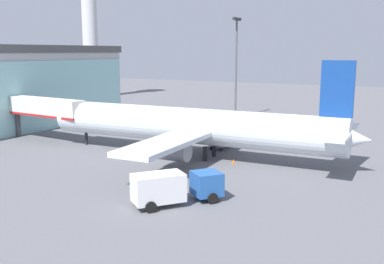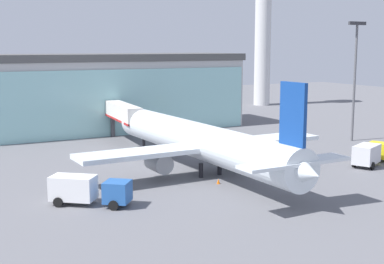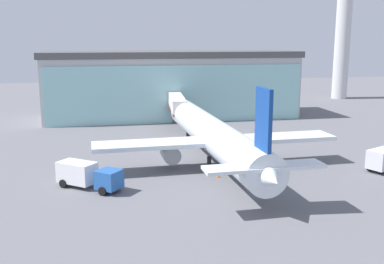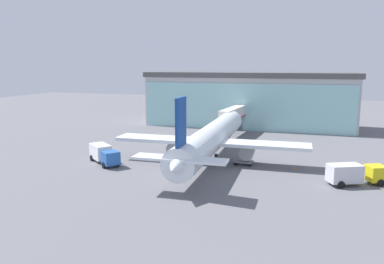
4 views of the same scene
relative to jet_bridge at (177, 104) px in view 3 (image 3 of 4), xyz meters
name	(u,v)px [view 3 (image 3 of 4)]	position (x,y,z in m)	size (l,w,h in m)	color
ground	(223,174)	(1.08, -27.17, -4.46)	(240.00, 240.00, 0.00)	slate
terminal_building	(172,84)	(1.08, 12.87, 2.05)	(49.59, 15.00, 13.02)	#B5B5B5
jet_bridge	(177,104)	(0.00, 0.00, 0.00)	(3.49, 14.67, 5.84)	silver
control_tower	(344,20)	(48.56, 32.67, 15.56)	(7.12, 7.12, 33.56)	silver
airplane	(214,136)	(1.05, -22.76, -0.89)	(29.91, 39.42, 11.22)	white
catering_truck	(87,175)	(-14.18, -29.31, -3.00)	(7.08, 6.27, 2.65)	#2659A5
baggage_cart	(257,160)	(6.35, -23.98, -3.96)	(2.88, 1.75, 1.50)	gray
safety_cone_nose	(218,175)	(0.19, -28.33, -4.19)	(0.36, 0.36, 0.55)	orange
safety_cone_wingtip	(312,159)	(13.62, -23.96, -4.19)	(0.36, 0.36, 0.55)	orange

